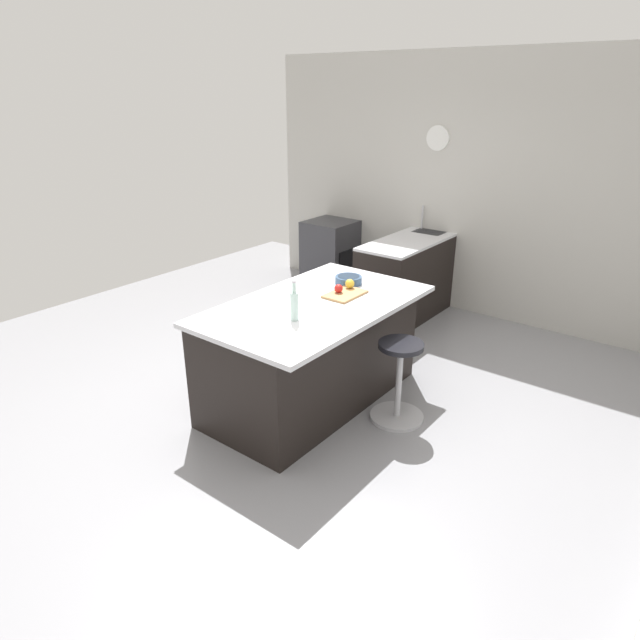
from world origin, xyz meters
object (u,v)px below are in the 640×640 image
(kitchen_island, at_px, (311,351))
(apple_yellow, at_px, (350,284))
(apple_red, at_px, (339,288))
(water_bottle, at_px, (294,305))
(fruit_bowl, at_px, (348,279))
(oven_range, at_px, (330,254))
(cutting_board, at_px, (345,294))
(stool_by_window, at_px, (399,384))

(kitchen_island, bearing_deg, apple_yellow, 168.04)
(apple_red, bearing_deg, water_bottle, 5.76)
(apple_yellow, distance_m, fruit_bowl, 0.17)
(apple_red, relative_size, apple_yellow, 0.92)
(oven_range, xyz_separation_m, apple_yellow, (2.08, 1.77, 0.52))
(apple_yellow, relative_size, fruit_bowl, 0.33)
(fruit_bowl, bearing_deg, cutting_board, 29.58)
(stool_by_window, relative_size, apple_red, 9.39)
(fruit_bowl, bearing_deg, oven_range, -139.57)
(kitchen_island, bearing_deg, cutting_board, 156.01)
(apple_yellow, xyz_separation_m, water_bottle, (0.80, 0.06, 0.06))
(cutting_board, bearing_deg, kitchen_island, -23.99)
(oven_range, relative_size, stool_by_window, 1.31)
(stool_by_window, bearing_deg, apple_yellow, -109.49)
(kitchen_island, relative_size, apple_yellow, 24.57)
(kitchen_island, xyz_separation_m, cutting_board, (-0.30, 0.13, 0.46))
(oven_range, bearing_deg, water_bottle, 32.35)
(stool_by_window, height_order, fruit_bowl, fruit_bowl)
(water_bottle, bearing_deg, apple_red, -174.24)
(water_bottle, bearing_deg, kitchen_island, -158.54)
(cutting_board, xyz_separation_m, apple_yellow, (-0.13, -0.04, 0.05))
(stool_by_window, xyz_separation_m, fruit_bowl, (-0.37, -0.77, 0.63))
(stool_by_window, relative_size, fruit_bowl, 2.88)
(oven_range, xyz_separation_m, apple_red, (2.24, 1.76, 0.52))
(fruit_bowl, bearing_deg, apple_red, 19.05)
(oven_range, relative_size, fruit_bowl, 3.77)
(oven_range, xyz_separation_m, kitchen_island, (2.51, 1.68, 0.01))
(apple_red, distance_m, apple_yellow, 0.15)
(kitchen_island, bearing_deg, apple_red, 163.41)
(apple_red, relative_size, water_bottle, 0.23)
(kitchen_island, relative_size, stool_by_window, 2.85)
(kitchen_island, xyz_separation_m, fruit_bowl, (-0.56, -0.02, 0.49))
(cutting_board, height_order, water_bottle, water_bottle)
(apple_red, xyz_separation_m, apple_yellow, (-0.15, 0.01, 0.00))
(cutting_board, bearing_deg, apple_yellow, -162.12)
(fruit_bowl, bearing_deg, apple_yellow, 38.90)
(apple_yellow, bearing_deg, cutting_board, 17.88)
(kitchen_island, distance_m, apple_red, 0.58)
(kitchen_island, xyz_separation_m, apple_yellow, (-0.43, 0.09, 0.51))
(stool_by_window, xyz_separation_m, apple_yellow, (-0.23, -0.66, 0.65))
(fruit_bowl, bearing_deg, stool_by_window, 64.50)
(kitchen_island, relative_size, fruit_bowl, 8.20)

